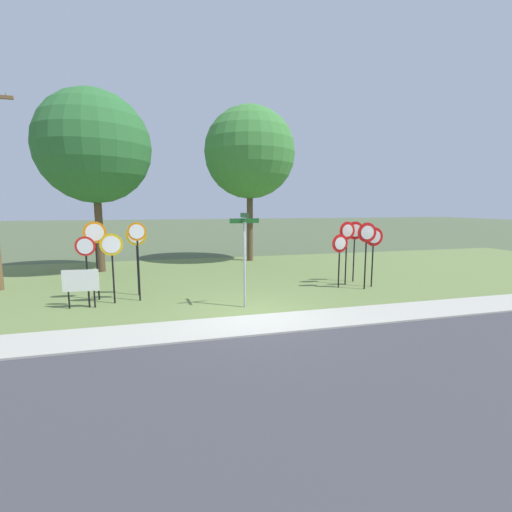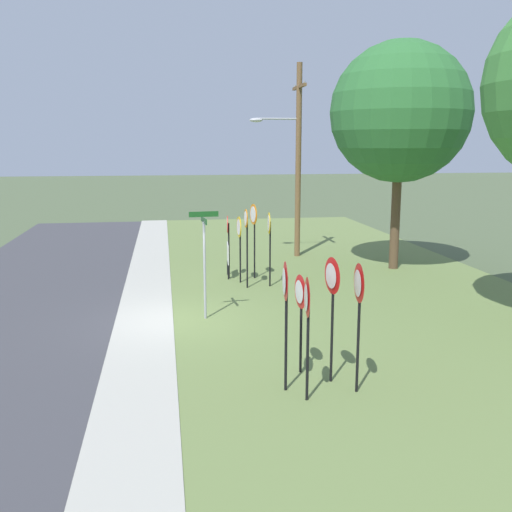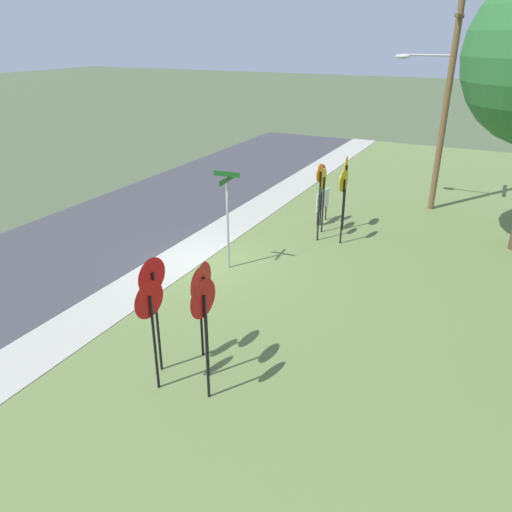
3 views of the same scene
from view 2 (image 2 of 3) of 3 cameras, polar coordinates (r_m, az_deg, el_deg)
ground_plane at (r=16.40m, az=-8.17°, el=-6.45°), size 160.00×160.00×0.00m
sidewalk_strip at (r=16.40m, az=-10.98°, el=-6.43°), size 44.00×1.60×0.06m
grass_median at (r=17.51m, az=11.94°, el=-5.39°), size 44.00×12.00×0.04m
stop_sign_near_left at (r=20.29m, az=-1.66°, el=2.10°), size 0.73×0.11×2.36m
stop_sign_near_right at (r=19.71m, az=1.32°, el=2.28°), size 0.72×0.11×2.57m
stop_sign_far_left at (r=20.97m, az=-2.79°, el=2.19°), size 0.62×0.11×2.31m
stop_sign_far_center at (r=20.91m, az=-0.23°, el=3.15°), size 0.74×0.15×2.74m
stop_sign_far_right at (r=19.48m, az=-0.96°, el=2.37°), size 0.62×0.09×2.71m
yield_sign_near_left at (r=11.22m, az=2.86°, el=-3.82°), size 0.78×0.12×2.63m
yield_sign_near_right at (r=11.31m, az=10.05°, el=-3.96°), size 0.77×0.12×2.60m
yield_sign_far_left at (r=11.72m, az=7.47°, el=-3.29°), size 0.75×0.13×2.62m
yield_sign_far_right at (r=12.23m, az=4.35°, el=-4.44°), size 0.73×0.12×2.15m
yield_sign_center at (r=10.85m, az=5.02°, el=-5.27°), size 0.76×0.13×2.42m
street_name_post at (r=16.05m, az=-5.12°, el=0.02°), size 0.96×0.81×3.04m
utility_pole at (r=25.11m, az=3.87°, el=10.03°), size 2.10×2.24×8.20m
notice_board at (r=21.32m, az=-2.80°, el=0.11°), size 1.10×0.11×1.25m
oak_tree_left at (r=23.14m, az=14.06°, el=13.57°), size 5.31×5.31×8.69m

